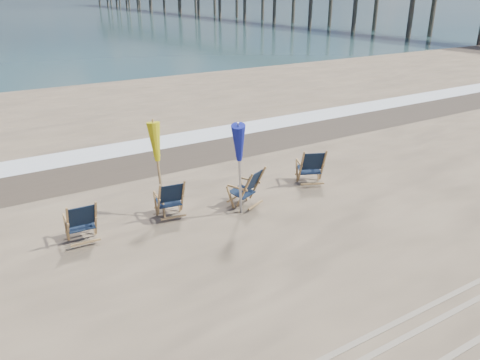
{
  "coord_description": "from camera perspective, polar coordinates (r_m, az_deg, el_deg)",
  "views": [
    {
      "loc": [
        -4.99,
        -5.94,
        4.84
      ],
      "look_at": [
        0.0,
        2.2,
        0.9
      ],
      "focal_mm": 35.0,
      "sensor_mm": 36.0,
      "label": 1
    }
  ],
  "objects": [
    {
      "name": "umbrella_yellow",
      "position": [
        10.27,
        -10.02,
        3.9
      ],
      "size": [
        0.3,
        0.3,
        2.16
      ],
      "color": "#AA814C",
      "rests_on": "ground"
    },
    {
      "name": "beach_chair_0",
      "position": [
        9.93,
        -17.14,
        -4.66
      ],
      "size": [
        0.65,
        0.73,
        0.97
      ],
      "primitive_type": null,
      "rotation": [
        0.0,
        0.0,
        3.1
      ],
      "color": "black",
      "rests_on": "ground"
    },
    {
      "name": "wet_sand_strip",
      "position": [
        14.51,
        -9.55,
        2.63
      ],
      "size": [
        200.0,
        2.6,
        0.0
      ],
      "primitive_type": "cube",
      "color": "#42362A",
      "rests_on": "ground"
    },
    {
      "name": "tire_tracks",
      "position": [
        7.63,
        21.22,
        -18.77
      ],
      "size": [
        80.0,
        1.3,
        0.01
      ],
      "primitive_type": null,
      "color": "gray",
      "rests_on": "ground"
    },
    {
      "name": "beach_chair_2",
      "position": [
        11.13,
        2.18,
        -0.53
      ],
      "size": [
        0.88,
        0.92,
        1.0
      ],
      "primitive_type": null,
      "rotation": [
        0.0,
        0.0,
        3.56
      ],
      "color": "black",
      "rests_on": "ground"
    },
    {
      "name": "beach_chair_3",
      "position": [
        12.36,
        10.08,
        1.6
      ],
      "size": [
        0.91,
        0.96,
        1.04
      ],
      "primitive_type": null,
      "rotation": [
        0.0,
        0.0,
        2.72
      ],
      "color": "black",
      "rests_on": "ground"
    },
    {
      "name": "surf_foam",
      "position": [
        15.85,
        -11.64,
        4.18
      ],
      "size": [
        200.0,
        1.4,
        0.01
      ],
      "primitive_type": "cube",
      "color": "silver",
      "rests_on": "ground"
    },
    {
      "name": "beach_chair_1",
      "position": [
        10.55,
        -6.98,
        -2.14
      ],
      "size": [
        0.71,
        0.77,
        0.97
      ],
      "primitive_type": null,
      "rotation": [
        0.0,
        0.0,
        3.0
      ],
      "color": "black",
      "rests_on": "ground"
    },
    {
      "name": "umbrella_blue",
      "position": [
        9.97,
        -0.02,
        4.53
      ],
      "size": [
        0.3,
        0.3,
        2.31
      ],
      "color": "#A5A5AD",
      "rests_on": "ground"
    }
  ]
}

